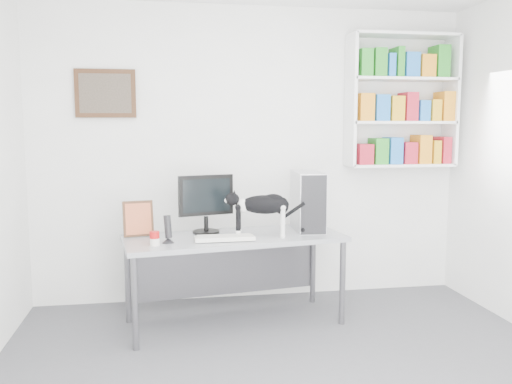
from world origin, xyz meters
TOP-DOWN VIEW (x-y plane):
  - room at (0.00, 0.00)m, footprint 4.01×4.01m
  - bookshelf at (1.40, 1.85)m, footprint 1.03×0.28m
  - wall_art at (-1.30, 1.97)m, footprint 0.52×0.04m
  - desk at (-0.26, 1.30)m, footprint 1.84×0.94m
  - monitor at (-0.47, 1.45)m, footprint 0.50×0.33m
  - keyboard at (-0.35, 1.15)m, footprint 0.46×0.18m
  - pc_tower at (0.40, 1.47)m, footprint 0.25×0.51m
  - speaker at (-0.79, 1.13)m, footprint 0.13×0.13m
  - leaning_print at (-1.02, 1.41)m, footprint 0.25×0.13m
  - soup_can at (-0.89, 1.05)m, footprint 0.10×0.10m
  - cat at (-0.04, 1.22)m, footprint 0.59×0.26m

SIDE VIEW (x-z plane):
  - desk at x=-0.26m, z-range 0.00..0.73m
  - keyboard at x=-0.35m, z-range 0.73..0.77m
  - soup_can at x=-0.89m, z-range 0.73..0.84m
  - speaker at x=-0.79m, z-range 0.73..0.96m
  - leaning_print at x=-1.02m, z-range 0.73..1.03m
  - cat at x=-0.04m, z-range 0.73..1.09m
  - monitor at x=-0.47m, z-range 0.73..1.23m
  - pc_tower at x=0.40m, z-range 0.73..1.23m
  - room at x=0.00m, z-range 0.00..2.70m
  - bookshelf at x=1.40m, z-range 1.23..2.47m
  - wall_art at x=-1.30m, z-range 1.69..2.11m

